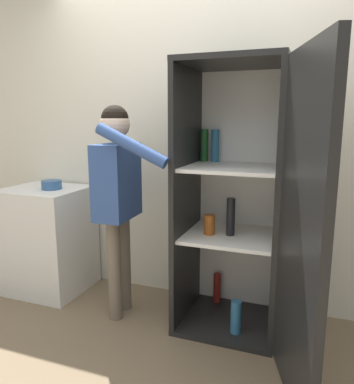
{
  "coord_description": "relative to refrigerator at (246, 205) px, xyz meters",
  "views": [
    {
      "loc": [
        0.84,
        -1.84,
        1.45
      ],
      "look_at": [
        -0.08,
        0.61,
        0.94
      ],
      "focal_mm": 35.0,
      "sensor_mm": 36.0,
      "label": 1
    }
  ],
  "objects": [
    {
      "name": "counter",
      "position": [
        -1.7,
        0.12,
        -0.46
      ],
      "size": [
        0.65,
        0.59,
        0.88
      ],
      "color": "white",
      "rests_on": "ground_plane"
    },
    {
      "name": "bowl",
      "position": [
        -1.61,
        0.11,
        0.02
      ],
      "size": [
        0.16,
        0.16,
        0.07
      ],
      "color": "#335B8E",
      "rests_on": "counter"
    },
    {
      "name": "refrigerator",
      "position": [
        0.0,
        0.0,
        0.0
      ],
      "size": [
        0.94,
        1.28,
        1.82
      ],
      "color": "black",
      "rests_on": "ground_plane"
    },
    {
      "name": "wall_back",
      "position": [
        -0.44,
        0.46,
        0.37
      ],
      "size": [
        7.0,
        0.06,
        2.55
      ],
      "color": "silver",
      "rests_on": "ground_plane"
    },
    {
      "name": "ground_plane",
      "position": [
        -0.44,
        -0.52,
        -0.9
      ],
      "size": [
        12.0,
        12.0,
        0.0
      ],
      "primitive_type": "plane",
      "color": "#7A664C"
    },
    {
      "name": "person",
      "position": [
        -0.9,
        -0.06,
        0.09
      ],
      "size": [
        0.59,
        0.51,
        1.54
      ],
      "color": "#726656",
      "rests_on": "ground_plane"
    }
  ]
}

